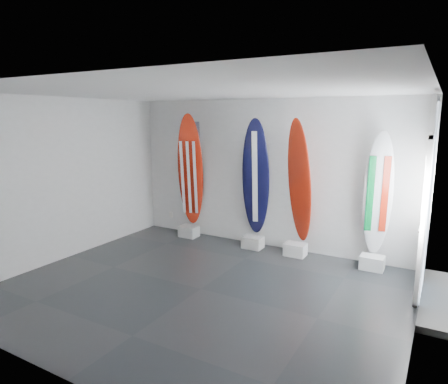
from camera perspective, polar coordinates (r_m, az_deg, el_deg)
The scene contains 16 objects.
floor at distance 6.34m, azimuth -3.37°, elevation -13.82°, with size 6.00×6.00×0.00m, color black.
ceiling at distance 5.78m, azimuth -3.70°, elevation 14.35°, with size 6.00×6.00×0.00m, color white.
wall_back at distance 8.06m, azimuth 6.23°, elevation 2.60°, with size 6.00×6.00×0.00m, color silver.
wall_front at distance 4.08m, azimuth -23.16°, elevation -6.29°, with size 6.00×6.00×0.00m, color silver.
wall_left at distance 7.91m, azimuth -22.08°, elevation 1.71°, with size 5.00×5.00×0.00m, color silver.
wall_right at distance 4.96m, azimuth 26.99°, elevation -3.68°, with size 5.00×5.00×0.00m, color silver.
display_block_usa at distance 8.90m, azimuth -5.10°, elevation -5.69°, with size 0.40×0.30×0.24m, color silver.
surfboard_usa at distance 8.70m, azimuth -4.87°, elevation 3.09°, with size 0.57×0.08×2.50m, color maroon.
display_block_navy at distance 8.14m, azimuth 4.18°, elevation -7.26°, with size 0.40×0.30×0.24m, color silver.
surfboard_navy at distance 7.93m, azimuth 4.62°, elevation 1.99°, with size 0.55×0.08×2.42m, color black.
display_block_swiss at distance 7.82m, azimuth 10.27°, elevation -8.18°, with size 0.40×0.30×0.24m, color silver.
surfboard_swiss at distance 7.59m, azimuth 10.85°, elevation 1.47°, with size 0.55×0.08×2.41m, color maroon.
display_block_italy at distance 7.51m, azimuth 20.62°, elevation -9.53°, with size 0.40×0.30×0.24m, color silver.
surfboard_italy at distance 7.29m, azimuth 21.37°, elevation -0.29°, with size 0.49×0.08×2.19m, color silver.
wall_outlet at distance 9.49m, azimuth -7.69°, elevation -3.27°, with size 0.09×0.02×0.13m, color silver.
glass_door at distance 6.49m, azimuth 27.39°, elevation -1.21°, with size 0.12×1.16×2.85m, color white, non-canonical shape.
Camera 1 is at (3.16, -4.83, 2.64)m, focal length 31.63 mm.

